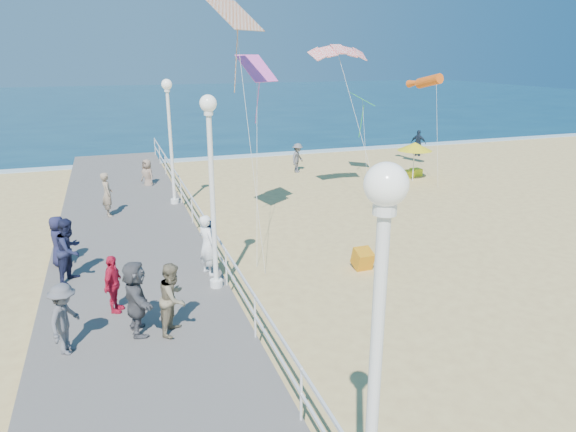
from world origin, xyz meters
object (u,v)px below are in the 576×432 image
object	(u,v)px
beach_walker_b	(418,143)
beach_walker_a	(298,158)
spectator_6	(107,194)
spectator_7	(70,250)
spectator_1	(173,298)
beach_walker_c	(148,176)
lamp_post_mid	(211,174)
spectator_5	(136,298)
toddler_held	(211,232)
lamp_post_near	(376,352)
woman_holding_toddler	(207,245)
beach_chair_right	(416,172)
spectator_3	(113,284)
beach_umbrella	(415,146)
box_kite	(363,261)
beach_chair_left	(408,174)
spectator_4	(59,241)
spectator_2	(65,319)
lamp_post_far	(170,129)

from	to	relation	value
beach_walker_b	beach_walker_a	bearing A→B (deg)	58.99
spectator_6	spectator_7	world-z (taller)	spectator_7
spectator_1	beach_walker_c	size ratio (longest dim) A/B	1.02
lamp_post_mid	spectator_5	distance (m)	3.77
spectator_7	toddler_held	bearing A→B (deg)	-72.05
toddler_held	spectator_7	bearing A→B (deg)	57.33
lamp_post_near	lamp_post_mid	size ratio (longest dim) A/B	1.00
woman_holding_toddler	beach_chair_right	xyz separation A→B (m)	(14.11, 10.74, -1.12)
spectator_3	spectator_5	size ratio (longest dim) A/B	0.84
beach_umbrella	box_kite	bearing A→B (deg)	-129.36
lamp_post_near	spectator_5	xyz separation A→B (m)	(-2.25, 7.10, -2.35)
beach_walker_a	beach_chair_left	xyz separation A→B (m)	(5.48, -3.30, -0.66)
spectator_6	beach_chair_left	bearing A→B (deg)	-87.47
toddler_held	spectator_6	distance (m)	7.51
spectator_7	beach_umbrella	size ratio (longest dim) A/B	0.88
spectator_6	beach_walker_b	xyz separation A→B (m)	(20.20, 8.75, -0.41)
spectator_5	lamp_post_mid	bearing A→B (deg)	-55.09
spectator_4	spectator_7	world-z (taller)	spectator_7
spectator_4	beach_walker_b	world-z (taller)	spectator_4
spectator_7	box_kite	size ratio (longest dim) A/B	3.14
spectator_5	beach_chair_left	size ratio (longest dim) A/B	3.30
woman_holding_toddler	beach_umbrella	bearing A→B (deg)	-76.24
spectator_2	beach_walker_a	xyz separation A→B (m)	(11.65, 16.93, -0.35)
spectator_1	spectator_5	size ratio (longest dim) A/B	0.96
beach_walker_c	beach_chair_right	xyz separation A→B (m)	(14.88, -1.18, -0.65)
lamp_post_far	spectator_4	size ratio (longest dim) A/B	3.33
lamp_post_mid	spectator_3	size ratio (longest dim) A/B	3.50
lamp_post_near	beach_walker_a	xyz separation A→B (m)	(7.89, 23.70, -2.80)
lamp_post_mid	beach_umbrella	xyz separation A→B (m)	(13.16, 10.61, -1.75)
beach_walker_a	beach_chair_right	world-z (taller)	beach_walker_a
lamp_post_near	spectator_4	size ratio (longest dim) A/B	3.33
toddler_held	beach_chair_left	world-z (taller)	toddler_held
lamp_post_far	beach_walker_b	world-z (taller)	lamp_post_far
spectator_5	box_kite	xyz separation A→B (m)	(7.15, 2.46, -1.01)
lamp_post_near	lamp_post_far	distance (m)	18.00
spectator_5	spectator_7	xyz separation A→B (m)	(-1.60, 3.70, 0.03)
lamp_post_near	spectator_5	size ratio (longest dim) A/B	2.93
toddler_held	beach_umbrella	bearing A→B (deg)	-76.36
spectator_5	beach_walker_b	bearing A→B (deg)	-51.83
spectator_7	woman_holding_toddler	bearing A→B (deg)	-74.62
box_kite	beach_chair_right	bearing A→B (deg)	50.41
lamp_post_far	spectator_4	bearing A→B (deg)	-125.83
lamp_post_near	lamp_post_mid	world-z (taller)	same
lamp_post_near	spectator_1	world-z (taller)	lamp_post_near
lamp_post_mid	beach_umbrella	bearing A→B (deg)	38.89
spectator_1	spectator_5	world-z (taller)	spectator_5
lamp_post_mid	beach_walker_c	size ratio (longest dim) A/B	3.13
spectator_1	spectator_7	distance (m)	4.61
toddler_held	spectator_3	world-z (taller)	toddler_held
beach_walker_b	beach_chair_right	bearing A→B (deg)	103.14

